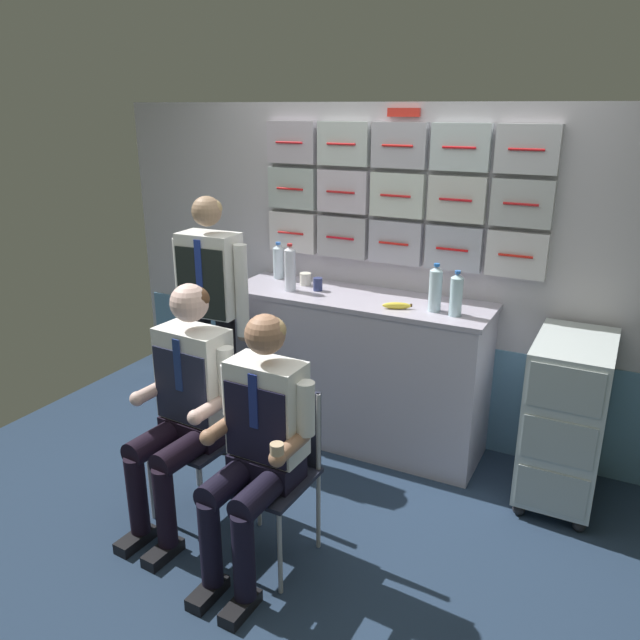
{
  "coord_description": "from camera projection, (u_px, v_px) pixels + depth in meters",
  "views": [
    {
      "loc": [
        1.35,
        -2.35,
        2.13
      ],
      "look_at": [
        -0.03,
        0.33,
        1.09
      ],
      "focal_mm": 35.09,
      "sensor_mm": 36.0,
      "label": 1
    }
  ],
  "objects": [
    {
      "name": "paper_cup_blue",
      "position": [
        305.0,
        279.0,
        4.15
      ],
      "size": [
        0.08,
        0.08,
        0.08
      ],
      "color": "silver",
      "rests_on": "galley_counter"
    },
    {
      "name": "folding_chair_left",
      "position": [
        207.0,
        418.0,
        3.37
      ],
      "size": [
        0.43,
        0.43,
        0.86
      ],
      "color": "#A8AAAF",
      "rests_on": "ground"
    },
    {
      "name": "water_bottle_clear",
      "position": [
        290.0,
        268.0,
        3.99
      ],
      "size": [
        0.07,
        0.07,
        0.31
      ],
      "color": "silver",
      "rests_on": "galley_counter"
    },
    {
      "name": "crew_member_standing",
      "position": [
        212.0,
        304.0,
        3.88
      ],
      "size": [
        0.52,
        0.27,
        1.63
      ],
      "color": "black",
      "rests_on": "ground"
    },
    {
      "name": "water_bottle_short",
      "position": [
        435.0,
        289.0,
        3.59
      ],
      "size": [
        0.08,
        0.08,
        0.28
      ],
      "color": "silver",
      "rests_on": "galley_counter"
    },
    {
      "name": "crew_member_left",
      "position": [
        185.0,
        397.0,
        3.18
      ],
      "size": [
        0.51,
        0.64,
        1.3
      ],
      "color": "black",
      "rests_on": "ground"
    },
    {
      "name": "sparkling_bottle_green",
      "position": [
        456.0,
        295.0,
        3.52
      ],
      "size": [
        0.07,
        0.07,
        0.26
      ],
      "color": "silver",
      "rests_on": "galley_counter"
    },
    {
      "name": "crew_member_right",
      "position": [
        258.0,
        438.0,
        2.83
      ],
      "size": [
        0.49,
        0.61,
        1.27
      ],
      "color": "black",
      "rests_on": "ground"
    },
    {
      "name": "snack_banana",
      "position": [
        397.0,
        306.0,
        3.67
      ],
      "size": [
        0.17,
        0.1,
        0.04
      ],
      "color": "yellow",
      "rests_on": "galley_counter"
    },
    {
      "name": "folding_chair_right",
      "position": [
        277.0,
        454.0,
        3.02
      ],
      "size": [
        0.41,
        0.41,
        0.86
      ],
      "color": "#A8AAAF",
      "rests_on": "ground"
    },
    {
      "name": "service_trolley",
      "position": [
        566.0,
        416.0,
        3.43
      ],
      "size": [
        0.4,
        0.65,
        0.95
      ],
      "color": "black",
      "rests_on": "ground"
    },
    {
      "name": "galley_counter",
      "position": [
        356.0,
        369.0,
        4.08
      ],
      "size": [
        1.69,
        0.53,
        1.0
      ],
      "color": "#BCB6C8",
      "rests_on": "ground"
    },
    {
      "name": "galley_bulkhead",
      "position": [
        397.0,
        272.0,
        4.05
      ],
      "size": [
        4.2,
        0.14,
        2.15
      ],
      "color": "#B7B3BC",
      "rests_on": "ground"
    },
    {
      "name": "coffee_cup_spare",
      "position": [
        318.0,
        284.0,
        4.02
      ],
      "size": [
        0.06,
        0.06,
        0.08
      ],
      "color": "navy",
      "rests_on": "galley_counter"
    },
    {
      "name": "water_bottle_blue_cap",
      "position": [
        279.0,
        261.0,
        4.29
      ],
      "size": [
        0.07,
        0.07,
        0.25
      ],
      "color": "silver",
      "rests_on": "galley_counter"
    },
    {
      "name": "ground",
      "position": [
        296.0,
        540.0,
        3.26
      ],
      "size": [
        4.8,
        4.8,
        0.04
      ],
      "primitive_type": "cube",
      "color": "#213249"
    }
  ]
}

